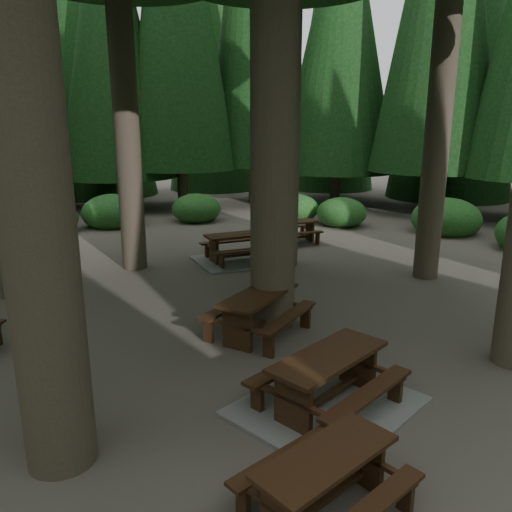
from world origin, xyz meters
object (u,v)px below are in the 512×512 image
object	(u,v)px
picnic_table_a	(328,390)
picnic_table_d	(292,228)
picnic_table_c	(238,252)
picnic_table_e	(326,474)
picnic_table_f	(259,308)

from	to	relation	value
picnic_table_a	picnic_table_d	world-z (taller)	picnic_table_a
picnic_table_c	picnic_table_e	bearing A→B (deg)	-107.50
picnic_table_e	picnic_table_f	bearing A→B (deg)	56.21
picnic_table_a	picnic_table_d	distance (m)	9.94
picnic_table_a	picnic_table_e	xyz separation A→B (m)	(-0.82, -1.74, 0.17)
picnic_table_e	picnic_table_f	xyz separation A→B (m)	(0.65, 4.37, 0.08)
picnic_table_a	picnic_table_e	distance (m)	1.93
picnic_table_a	picnic_table_f	distance (m)	2.65
picnic_table_a	picnic_table_f	world-z (taller)	picnic_table_a
picnic_table_c	picnic_table_a	bearing A→B (deg)	-103.66
picnic_table_f	picnic_table_e	bearing A→B (deg)	-141.74
picnic_table_a	picnic_table_d	bearing A→B (deg)	42.31
picnic_table_a	picnic_table_f	bearing A→B (deg)	63.90
picnic_table_c	picnic_table_f	distance (m)	5.16
picnic_table_d	picnic_table_e	size ratio (longest dim) A/B	0.91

